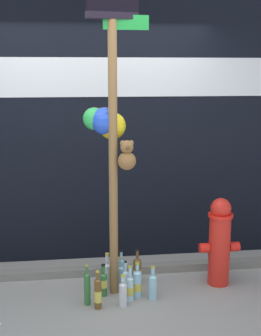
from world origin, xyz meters
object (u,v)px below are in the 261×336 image
fire_hydrant (220,241)px  bottle_0 (130,288)px  bottle_4 (103,283)px  bottle_3 (121,270)px  bottle_8 (153,285)px  bottle_6 (126,282)px  bottle_7 (98,293)px  bottle_5 (121,276)px  bottle_9 (137,283)px  bottle_2 (123,293)px  bottle_11 (137,271)px  memorial_post (110,109)px  bottle_10 (87,288)px  bottle_1 (107,274)px

fire_hydrant → bottle_0: (-0.89, -0.24, -0.31)m
fire_hydrant → bottle_4: (-1.12, -0.11, -0.31)m
bottle_3 → bottle_8: (0.25, -0.36, -0.01)m
bottle_6 → bottle_7: bottle_7 is taller
bottle_5 → bottle_8: bottle_8 is taller
bottle_8 → bottle_9: bearing=153.7°
bottle_2 → bottle_3: bearing=85.6°
bottle_8 → bottle_11: size_ratio=0.89×
memorial_post → bottle_8: (0.35, -0.24, -1.56)m
bottle_0 → bottle_6: (-0.03, 0.10, 0.01)m
bottle_3 → bottle_11: (0.15, -0.03, -0.01)m
bottle_2 → bottle_6: size_ratio=0.87×
fire_hydrant → bottle_0: bearing=-165.0°
bottle_3 → bottle_5: 0.09m
bottle_9 → bottle_5: bearing=123.3°
bottle_5 → bottle_10: size_ratio=0.81×
memorial_post → bottle_11: memorial_post is taller
bottle_0 → memorial_post: bearing=122.0°
bottle_6 → bottle_9: 0.11m
bottle_4 → bottle_7: size_ratio=0.88×
memorial_post → bottle_3: memorial_post is taller
bottle_0 → bottle_7: size_ratio=0.94×
bottle_2 → bottle_6: bearing=76.5°
bottle_8 → bottle_3: bearing=124.7°
bottle_7 → bottle_11: 0.59m
bottle_6 → bottle_11: bearing=58.5°
bottle_3 → bottle_9: size_ratio=1.03×
bottle_1 → bottle_5: size_ratio=1.15×
memorial_post → bottle_2: memorial_post is taller
bottle_4 → bottle_10: size_ratio=0.82×
bottle_1 → bottle_5: bearing=-3.2°
bottle_1 → bottle_3: 0.16m
bottle_0 → bottle_6: bottle_6 is taller
fire_hydrant → bottle_4: 1.17m
bottle_6 → memorial_post: bearing=130.7°
bottle_4 → fire_hydrant: bearing=5.8°
bottle_2 → bottle_7: size_ratio=0.84×
bottle_0 → bottle_4: bearing=151.6°
bottle_6 → bottle_9: size_ratio=1.03×
fire_hydrant → bottle_11: fire_hydrant is taller
bottle_5 → bottle_6: bearing=-80.4°
bottle_3 → bottle_5: bottle_3 is taller
bottle_10 → bottle_11: (0.49, 0.35, -0.03)m
bottle_8 → bottle_11: bottle_11 is taller
memorial_post → bottle_2: 1.61m
bottle_0 → bottle_3: 0.36m
bottle_1 → bottle_8: bottle_1 is taller
fire_hydrant → bottle_0: 0.97m
bottle_1 → bottle_4: size_ratio=1.15×
bottle_7 → memorial_post: bearing=66.7°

